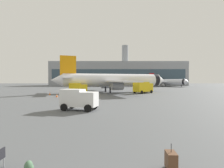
{
  "coord_description": "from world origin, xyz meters",
  "views": [
    {
      "loc": [
        0.43,
        -2.65,
        3.75
      ],
      "look_at": [
        0.43,
        31.12,
        3.0
      ],
      "focal_mm": 29.07,
      "sensor_mm": 36.0,
      "label": 1
    }
  ],
  "objects": [
    {
      "name": "terminal_building",
      "position": [
        4.65,
        123.99,
        8.03
      ],
      "size": [
        89.98,
        21.87,
        27.85
      ],
      "color": "gray",
      "rests_on": "ground"
    },
    {
      "name": "airplane_taxiing",
      "position": [
        31.08,
        99.92,
        2.76
      ],
      "size": [
        20.93,
        22.66,
        7.93
      ],
      "color": "silver",
      "rests_on": "ground"
    },
    {
      "name": "airplane_at_gate",
      "position": [
        0.85,
        51.79,
        3.66
      ],
      "size": [
        34.93,
        31.91,
        10.5
      ],
      "color": "white",
      "rests_on": "ground"
    },
    {
      "name": "fuel_truck",
      "position": [
        9.12,
        48.02,
        1.77
      ],
      "size": [
        6.1,
        5.75,
        3.2
      ],
      "color": "yellow",
      "rests_on": "ground"
    },
    {
      "name": "safety_cone_far",
      "position": [
        8.49,
        58.71,
        0.38
      ],
      "size": [
        0.44,
        0.44,
        0.77
      ],
      "color": "#F2590C",
      "rests_on": "ground"
    },
    {
      "name": "safety_cone_near",
      "position": [
        -11.71,
        37.05,
        0.34
      ],
      "size": [
        0.44,
        0.44,
        0.7
      ],
      "color": "#F2590C",
      "rests_on": "ground"
    },
    {
      "name": "service_truck",
      "position": [
        -8.68,
        45.79,
        1.61
      ],
      "size": [
        5.1,
        3.18,
        2.9
      ],
      "color": "yellow",
      "rests_on": "ground"
    },
    {
      "name": "traveller_backpack",
      "position": [
        -2.94,
        4.6,
        0.23
      ],
      "size": [
        0.36,
        0.4,
        0.48
      ],
      "color": "#476B4C",
      "rests_on": "ground"
    },
    {
      "name": "rolling_suitcase",
      "position": [
        2.89,
        4.82,
        0.39
      ],
      "size": [
        0.43,
        0.66,
        1.1
      ],
      "color": "brown",
      "rests_on": "ground"
    },
    {
      "name": "safety_cone_mid",
      "position": [
        -15.14,
        42.64,
        0.39
      ],
      "size": [
        0.44,
        0.44,
        0.79
      ],
      "color": "#F2590C",
      "rests_on": "ground"
    },
    {
      "name": "cargo_van",
      "position": [
        -3.68,
        19.75,
        1.45
      ],
      "size": [
        4.75,
        3.22,
        2.6
      ],
      "color": "white",
      "rests_on": "ground"
    }
  ]
}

